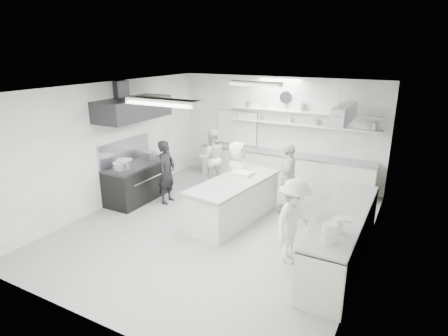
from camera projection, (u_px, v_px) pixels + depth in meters
The scene contains 27 objects.
floor at pixel (219, 226), 8.28m from camera, with size 6.00×7.00×0.02m, color gray.
ceiling at pixel (218, 87), 7.36m from camera, with size 6.00×7.00×0.02m, color silver.
wall_back at pixel (278, 130), 10.75m from camera, with size 6.00×0.04×3.00m, color silver.
wall_front at pixel (88, 229), 4.88m from camera, with size 6.00×0.04×3.00m, color silver.
wall_left at pixel (112, 144), 9.17m from camera, with size 0.04×7.00×3.00m, color silver.
wall_right at pixel (371, 185), 6.46m from camera, with size 0.04×7.00×3.00m, color silver.
stove at pixel (138, 182), 9.65m from camera, with size 0.80×1.80×0.90m, color black.
exhaust_hood at pixel (133, 109), 9.07m from camera, with size 0.85×2.00×0.50m, color #2A2A2E.
back_counter at pixel (283, 169), 10.68m from camera, with size 5.00×0.60×0.92m, color silver.
shelf_lower at pixel (301, 125), 10.25m from camera, with size 4.20×0.26×0.04m, color silver.
shelf_upper at pixel (302, 112), 10.14m from camera, with size 4.20×0.26×0.04m, color silver.
pass_through_window at pixel (237, 128), 11.34m from camera, with size 1.30×0.04×1.00m, color black.
wall_clock at pixel (286, 97), 10.34m from camera, with size 0.32×0.32×0.05m, color silver.
right_counter at pixel (342, 238), 6.76m from camera, with size 0.74×3.30×0.94m, color silver.
pot_rack at pixel (344, 114), 8.68m from camera, with size 0.30×1.60×0.40m, color #9DA0A9.
light_fixture_front at pixel (162, 102), 5.87m from camera, with size 1.30×0.25×0.10m, color silver.
light_fixture_rear at pixel (255, 84), 8.89m from camera, with size 1.30×0.25×0.10m, color silver.
prep_island at pixel (234, 201), 8.47m from camera, with size 0.90×2.42×0.89m, color silver.
stove_pot at pixel (125, 165), 9.11m from camera, with size 0.39×0.39×0.26m, color #9DA0A9.
cook_stove at pixel (167, 172), 9.34m from camera, with size 0.58×0.38×1.60m, color black.
cook_back at pixel (212, 158), 10.49m from camera, with size 0.79×0.62×1.63m, color silver.
cook_island_left at pixel (237, 174), 9.12m from camera, with size 0.80×0.52×1.63m, color silver.
cook_island_right at pixel (288, 178), 8.82m from camera, with size 0.99×0.41×1.68m, color silver.
cook_right at pixel (294, 221), 6.71m from camera, with size 1.03×0.59×1.59m, color silver.
bowl_island_a at pixel (245, 172), 8.93m from camera, with size 0.25×0.25×0.06m, color #9DA0A9.
bowl_island_b at pixel (237, 175), 8.71m from camera, with size 0.21×0.21×0.07m, color silver.
bowl_right at pixel (346, 220), 6.35m from camera, with size 0.22×0.22×0.05m, color silver.
Camera 1 is at (3.65, -6.54, 3.74)m, focal length 30.10 mm.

